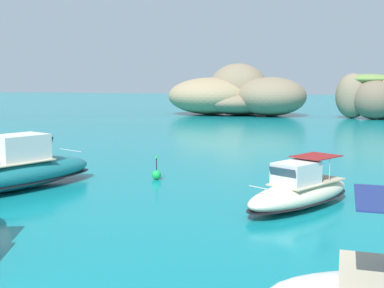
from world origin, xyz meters
name	(u,v)px	position (x,y,z in m)	size (l,w,h in m)	color
islet_large	(237,96)	(-9.39, 73.38, 3.24)	(27.02, 20.28, 8.71)	#9E8966
islet_small	(374,97)	(12.46, 70.78, 3.24)	(13.42, 10.59, 6.90)	#9E8966
motorboat_teal	(13,172)	(-8.00, 12.86, 0.98)	(6.41, 10.31, 2.92)	#19727A
motorboat_cream	(300,192)	(6.90, 13.90, 0.72)	(5.36, 7.32, 2.25)	beige
channel_buoy	(157,174)	(-1.74, 17.73, 0.34)	(0.56, 0.56, 1.48)	green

